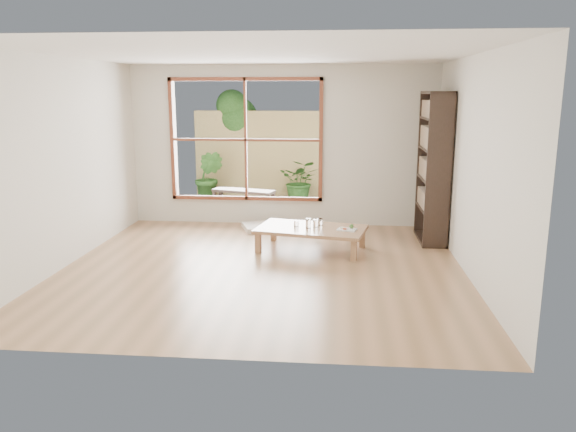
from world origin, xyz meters
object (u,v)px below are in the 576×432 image
(low_table, at_px, (311,230))
(bookshelf, at_px, (434,168))
(food_tray, at_px, (348,229))
(garden_bench, at_px, (244,193))

(low_table, height_order, bookshelf, bookshelf)
(bookshelf, bearing_deg, low_table, -157.89)
(food_tray, xyz_separation_m, garden_bench, (-1.90, 2.67, -0.01))
(food_tray, distance_m, garden_bench, 3.27)
(low_table, height_order, food_tray, food_tray)
(low_table, bearing_deg, bookshelf, 33.49)
(low_table, distance_m, food_tray, 0.52)
(low_table, xyz_separation_m, garden_bench, (-1.39, 2.57, 0.05))
(bookshelf, xyz_separation_m, garden_bench, (-3.13, 1.86, -0.75))
(bookshelf, height_order, garden_bench, bookshelf)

